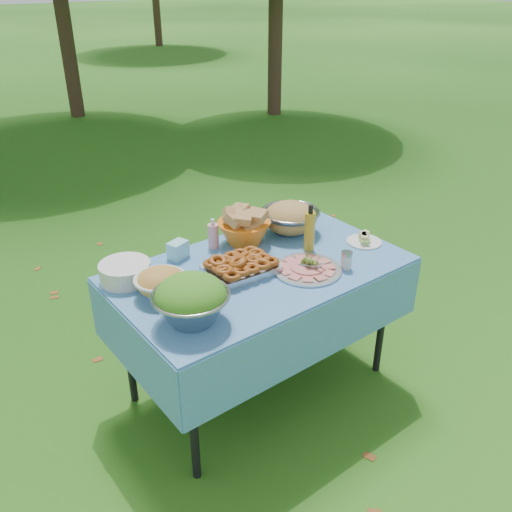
{
  "coord_description": "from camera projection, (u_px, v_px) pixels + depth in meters",
  "views": [
    {
      "loc": [
        -1.47,
        -1.87,
        2.09
      ],
      "look_at": [
        -0.03,
        0.0,
        0.83
      ],
      "focal_mm": 38.0,
      "sensor_mm": 36.0,
      "label": 1
    }
  ],
  "objects": [
    {
      "name": "oil_bottle",
      "position": [
        310.0,
        228.0,
        2.84
      ],
      "size": [
        0.07,
        0.07,
        0.26
      ],
      "primitive_type": "cylinder",
      "rotation": [
        0.0,
        0.0,
        -0.17
      ],
      "color": "#B59424",
      "rests_on": "picnic_table"
    },
    {
      "name": "plate_stack",
      "position": [
        125.0,
        272.0,
        2.59
      ],
      "size": [
        0.32,
        0.32,
        0.09
      ],
      "primitive_type": "cylinder",
      "rotation": [
        0.0,
        0.0,
        0.36
      ],
      "color": "silver",
      "rests_on": "picnic_table"
    },
    {
      "name": "fried_tray",
      "position": [
        241.0,
        266.0,
        2.65
      ],
      "size": [
        0.36,
        0.26,
        0.08
      ],
      "primitive_type": "cube",
      "rotation": [
        0.0,
        0.0,
        -0.08
      ],
      "color": "#B3B2B7",
      "rests_on": "picnic_table"
    },
    {
      "name": "wipes_box",
      "position": [
        178.0,
        250.0,
        2.8
      ],
      "size": [
        0.12,
        0.1,
        0.09
      ],
      "primitive_type": "cube",
      "rotation": [
        0.0,
        0.0,
        0.3
      ],
      "color": "#8FDBE9",
      "rests_on": "picnic_table"
    },
    {
      "name": "shaker",
      "position": [
        346.0,
        260.0,
        2.7
      ],
      "size": [
        0.07,
        0.07,
        0.09
      ],
      "primitive_type": "cylinder",
      "rotation": [
        0.0,
        0.0,
        0.24
      ],
      "color": "silver",
      "rests_on": "picnic_table"
    },
    {
      "name": "charcuterie_platter",
      "position": [
        307.0,
        264.0,
        2.68
      ],
      "size": [
        0.45,
        0.45,
        0.08
      ],
      "primitive_type": "cylinder",
      "rotation": [
        0.0,
        0.0,
        0.4
      ],
      "color": "silver",
      "rests_on": "picnic_table"
    },
    {
      "name": "sanitizer_bottle",
      "position": [
        213.0,
        233.0,
        2.89
      ],
      "size": [
        0.07,
        0.07,
        0.16
      ],
      "primitive_type": "cylinder",
      "rotation": [
        0.0,
        0.0,
        -0.22
      ],
      "color": "pink",
      "rests_on": "picnic_table"
    },
    {
      "name": "pasta_bowl_white",
      "position": [
        161.0,
        282.0,
        2.47
      ],
      "size": [
        0.31,
        0.31,
        0.13
      ],
      "primitive_type": null,
      "rotation": [
        0.0,
        0.0,
        -0.39
      ],
      "color": "silver",
      "rests_on": "picnic_table"
    },
    {
      "name": "pasta_bowl_steel",
      "position": [
        290.0,
        217.0,
        3.06
      ],
      "size": [
        0.39,
        0.39,
        0.18
      ],
      "primitive_type": null,
      "rotation": [
        0.0,
        0.0,
        0.22
      ],
      "color": "#999AA1",
      "rests_on": "picnic_table"
    },
    {
      "name": "ground",
      "position": [
        260.0,
        384.0,
        3.08
      ],
      "size": [
        80.0,
        80.0,
        0.0
      ],
      "primitive_type": "plane",
      "color": "black",
      "rests_on": "ground"
    },
    {
      "name": "bread_bowl",
      "position": [
        244.0,
        226.0,
        2.93
      ],
      "size": [
        0.3,
        0.3,
        0.19
      ],
      "primitive_type": null,
      "rotation": [
        0.0,
        0.0,
        0.03
      ],
      "color": "orange",
      "rests_on": "picnic_table"
    },
    {
      "name": "picnic_table",
      "position": [
        260.0,
        329.0,
        2.91
      ],
      "size": [
        1.46,
        0.86,
        0.76
      ],
      "primitive_type": "cube",
      "color": "#84D4FE",
      "rests_on": "ground"
    },
    {
      "name": "cheese_plate",
      "position": [
        364.0,
        238.0,
        2.96
      ],
      "size": [
        0.24,
        0.24,
        0.05
      ],
      "primitive_type": "cylinder",
      "rotation": [
        0.0,
        0.0,
        -0.35
      ],
      "color": "silver",
      "rests_on": "picnic_table"
    },
    {
      "name": "salad_bowl",
      "position": [
        191.0,
        300.0,
        2.26
      ],
      "size": [
        0.36,
        0.36,
        0.22
      ],
      "primitive_type": null,
      "rotation": [
        0.0,
        0.0,
        -0.09
      ],
      "color": "#999AA1",
      "rests_on": "picnic_table"
    }
  ]
}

